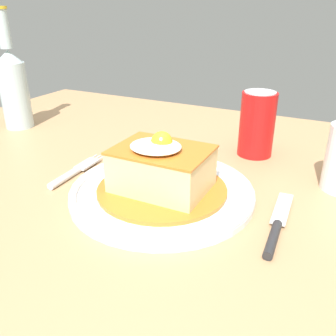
{
  "coord_description": "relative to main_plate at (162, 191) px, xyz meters",
  "views": [
    {
      "loc": [
        0.16,
        -0.47,
        1.02
      ],
      "look_at": [
        -0.07,
        -0.02,
        0.79
      ],
      "focal_mm": 38.69,
      "sensor_mm": 36.0,
      "label": 1
    }
  ],
  "objects": [
    {
      "name": "dining_table",
      "position": [
        0.07,
        0.04,
        -0.1
      ],
      "size": [
        1.45,
        0.98,
        0.75
      ],
      "color": "#A87F56",
      "rests_on": "ground_plane"
    },
    {
      "name": "knife",
      "position": [
        0.18,
        -0.02,
        -0.0
      ],
      "size": [
        0.02,
        0.17,
        0.01
      ],
      "color": "#262628",
      "rests_on": "dining_table"
    },
    {
      "name": "soda_can",
      "position": [
        0.08,
        0.23,
        0.05
      ],
      "size": [
        0.07,
        0.07,
        0.12
      ],
      "color": "red",
      "rests_on": "dining_table"
    },
    {
      "name": "main_plate",
      "position": [
        0.0,
        0.0,
        0.0
      ],
      "size": [
        0.28,
        0.28,
        0.02
      ],
      "color": "white",
      "rests_on": "dining_table"
    },
    {
      "name": "sandwich_meal",
      "position": [
        -0.0,
        -0.0,
        0.03
      ],
      "size": [
        0.2,
        0.2,
        0.09
      ],
      "color": "#C66B23",
      "rests_on": "main_plate"
    },
    {
      "name": "beer_bottle_clear",
      "position": [
        -0.47,
        0.15,
        0.09
      ],
      "size": [
        0.06,
        0.06,
        0.27
      ],
      "color": "#ADC6CC",
      "rests_on": "dining_table"
    },
    {
      "name": "fork",
      "position": [
        -0.17,
        -0.0,
        -0.0
      ],
      "size": [
        0.02,
        0.14,
        0.01
      ],
      "color": "silver",
      "rests_on": "dining_table"
    }
  ]
}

